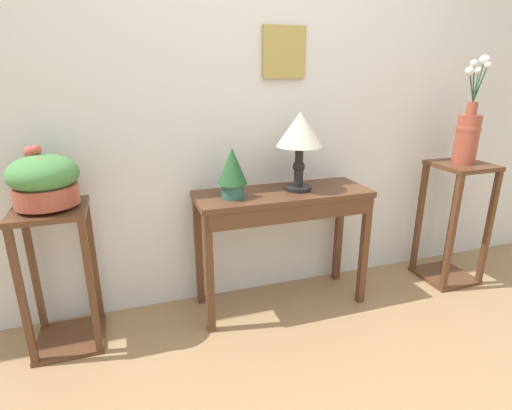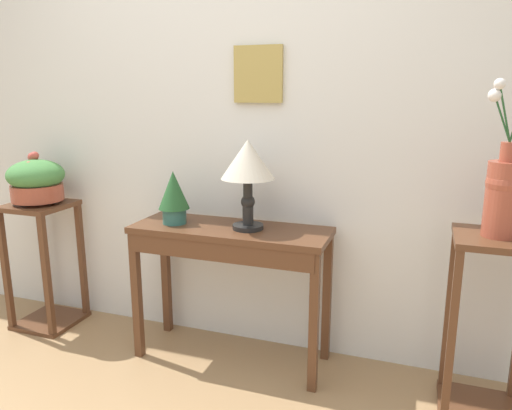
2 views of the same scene
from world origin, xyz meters
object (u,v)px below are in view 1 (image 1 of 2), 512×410
object	(u,v)px
table_lamp	(300,134)
pedestal_stand_right	(453,223)
planter_bowl_wide_left	(44,180)
pedestal_stand_left	(61,278)
potted_plant_on_console	(232,171)
flower_vase_tall_right	(468,131)
console_table	(284,211)

from	to	relation	value
table_lamp	pedestal_stand_right	distance (m)	1.39
planter_bowl_wide_left	pedestal_stand_left	bearing A→B (deg)	-23.22
table_lamp	potted_plant_on_console	bearing A→B (deg)	-176.28
table_lamp	pedestal_stand_right	bearing A→B (deg)	-3.66
potted_plant_on_console	pedestal_stand_left	size ratio (longest dim) A/B	0.36
potted_plant_on_console	flower_vase_tall_right	bearing A→B (deg)	-1.72
console_table	pedestal_stand_left	bearing A→B (deg)	179.23
table_lamp	pedestal_stand_left	distance (m)	1.59
table_lamp	flower_vase_tall_right	world-z (taller)	flower_vase_tall_right
potted_plant_on_console	pedestal_stand_right	distance (m)	1.71
table_lamp	potted_plant_on_console	distance (m)	0.47
console_table	potted_plant_on_console	bearing A→B (deg)	-179.06
console_table	planter_bowl_wide_left	world-z (taller)	planter_bowl_wide_left
table_lamp	flower_vase_tall_right	size ratio (longest dim) A/B	0.68
flower_vase_tall_right	potted_plant_on_console	bearing A→B (deg)	178.28
pedestal_stand_right	flower_vase_tall_right	size ratio (longest dim) A/B	1.26
potted_plant_on_console	console_table	bearing A→B (deg)	0.94
pedestal_stand_left	planter_bowl_wide_left	bearing A→B (deg)	156.78
console_table	potted_plant_on_console	distance (m)	0.44
potted_plant_on_console	pedestal_stand_left	xyz separation A→B (m)	(-0.98, 0.02, -0.54)
table_lamp	planter_bowl_wide_left	bearing A→B (deg)	-179.81
table_lamp	planter_bowl_wide_left	distance (m)	1.42
table_lamp	flower_vase_tall_right	distance (m)	1.21
planter_bowl_wide_left	potted_plant_on_console	bearing A→B (deg)	-1.36
planter_bowl_wide_left	pedestal_stand_right	world-z (taller)	planter_bowl_wide_left
pedestal_stand_right	flower_vase_tall_right	bearing A→B (deg)	49.05
console_table	planter_bowl_wide_left	bearing A→B (deg)	179.22
table_lamp	pedestal_stand_left	xyz separation A→B (m)	(-1.41, -0.00, -0.73)
console_table	flower_vase_tall_right	distance (m)	1.38
planter_bowl_wide_left	pedestal_stand_right	size ratio (longest dim) A/B	0.39
pedestal_stand_left	flower_vase_tall_right	size ratio (longest dim) A/B	1.16
pedestal_stand_right	flower_vase_tall_right	xyz separation A→B (m)	(0.00, 0.00, 0.67)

